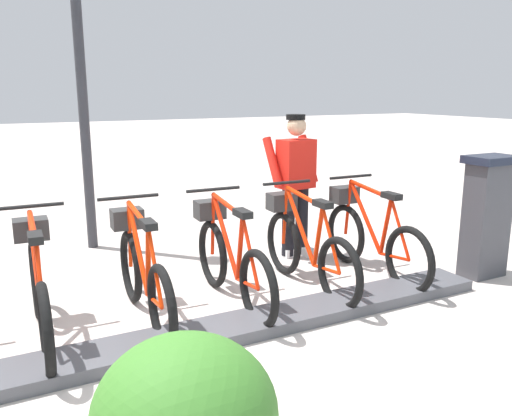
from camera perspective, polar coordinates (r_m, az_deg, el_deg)
name	(u,v)px	position (r m, az deg, el deg)	size (l,w,h in m)	color
ground_plane	(191,344)	(4.26, -7.03, -14.40)	(60.00, 60.00, 0.00)	#BDAFA6
dock_rail_base	(191,338)	(4.24, -7.05, -13.80)	(0.44, 5.70, 0.10)	#47474C
payment_kiosk	(486,214)	(5.97, 23.69, -0.64)	(0.36, 0.52, 1.28)	#38383D
bike_docked_0	(371,236)	(5.69, 12.32, -2.93)	(1.72, 0.54, 1.02)	black
bike_docked_1	(305,246)	(5.22, 5.35, -4.10)	(1.72, 0.54, 1.02)	black
bike_docked_2	(230,258)	(4.85, -2.86, -5.40)	(1.72, 0.54, 1.02)	black
bike_docked_3	(142,272)	(4.59, -12.25, -6.74)	(1.72, 0.54, 1.02)	black
bike_docked_4	(39,288)	(4.47, -22.50, -8.00)	(1.72, 0.54, 1.02)	black
worker_near_rack	(295,180)	(6.12, 4.27, 3.03)	(0.48, 0.65, 1.66)	white
lamp_post	(79,47)	(6.69, -18.64, 16.19)	(0.32, 0.32, 3.65)	#2D2D33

